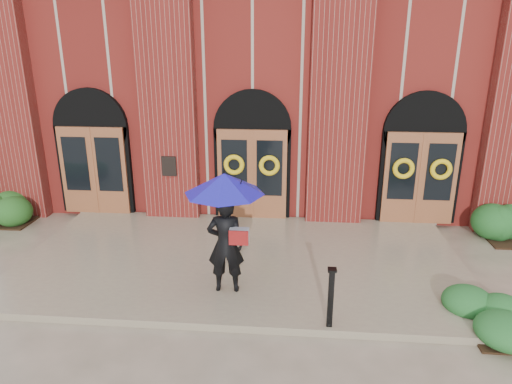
# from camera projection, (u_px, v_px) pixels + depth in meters

# --- Properties ---
(ground) EXTENTS (90.00, 90.00, 0.00)m
(ground) POSITION_uv_depth(u_px,v_px,m) (241.00, 266.00, 10.41)
(ground) COLOR tan
(ground) RESTS_ON ground
(landing) EXTENTS (10.00, 5.30, 0.15)m
(landing) POSITION_uv_depth(u_px,v_px,m) (242.00, 260.00, 10.52)
(landing) COLOR gray
(landing) RESTS_ON ground
(church_building) EXTENTS (16.20, 12.53, 7.00)m
(church_building) POSITION_uv_depth(u_px,v_px,m) (267.00, 79.00, 17.61)
(church_building) COLOR maroon
(church_building) RESTS_ON ground
(man_with_umbrella) EXTENTS (1.62, 1.62, 2.42)m
(man_with_umbrella) POSITION_uv_depth(u_px,v_px,m) (225.00, 210.00, 8.62)
(man_with_umbrella) COLOR black
(man_with_umbrella) RESTS_ON landing
(metal_post) EXTENTS (0.15, 0.15, 1.11)m
(metal_post) POSITION_uv_depth(u_px,v_px,m) (331.00, 296.00, 7.80)
(metal_post) COLOR black
(metal_post) RESTS_ON landing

